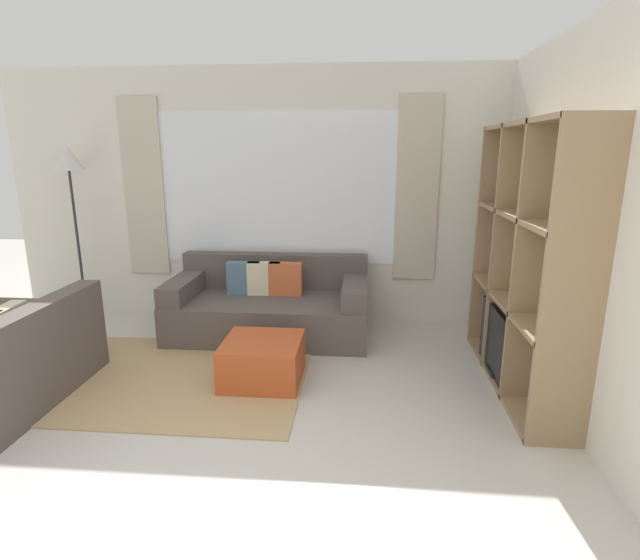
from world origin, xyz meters
name	(u,v)px	position (x,y,z in m)	size (l,w,h in m)	color
ground_plane	(165,541)	(0.00, 0.00, 0.00)	(16.00, 16.00, 0.00)	beige
wall_back	(278,197)	(0.00, 3.42, 1.36)	(5.94, 0.11, 2.70)	silver
wall_right	(573,223)	(2.41, 1.69, 1.35)	(0.07, 4.59, 2.70)	silver
area_rug	(164,377)	(-0.71, 1.75, 0.01)	(2.36, 1.69, 0.01)	tan
shelving_unit	(529,265)	(2.22, 1.94, 0.99)	(0.38, 1.89, 2.06)	silver
couch_main	(270,307)	(-0.02, 2.89, 0.29)	(1.99, 1.00, 0.77)	#564C47
ottoman	(263,361)	(0.13, 1.77, 0.18)	(0.63, 0.63, 0.36)	#B74C23
floor_lamp	(69,170)	(-2.15, 3.11, 1.65)	(0.33, 0.33, 1.91)	black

